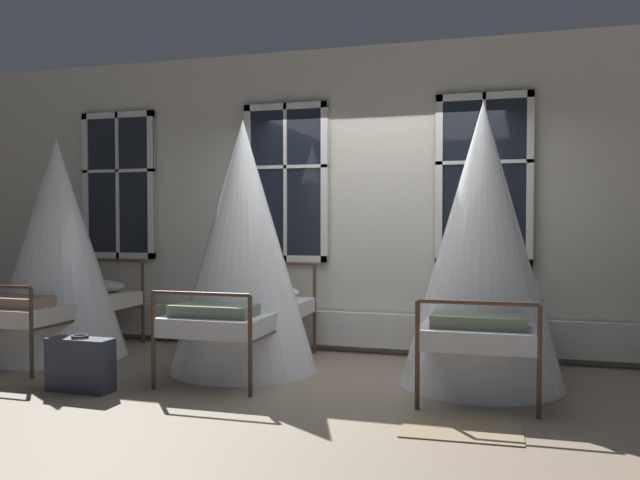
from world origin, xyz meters
name	(u,v)px	position (x,y,z in m)	size (l,w,h in m)	color
ground	(352,380)	(0.00, 0.00, 0.00)	(20.23, 20.23, 0.00)	gray
back_wall_with_windows	(382,200)	(0.00, 1.31, 1.63)	(11.12, 0.10, 3.25)	beige
window_bank	(380,260)	(0.00, 1.19, 0.99)	(7.28, 0.10, 2.61)	black
cot_first	(58,252)	(-3.17, 0.12, 1.08)	(1.39, 1.85, 2.24)	#4C3323
cot_second	(243,250)	(-1.09, 0.12, 1.13)	(1.39, 1.86, 2.35)	#4C3323
cot_third	(482,249)	(1.10, 0.18, 1.17)	(1.39, 1.87, 2.42)	#4C3323
rug_third	(462,429)	(1.05, -1.13, 0.01)	(0.80, 0.56, 0.01)	#8E7A5B
suitcase_dark	(80,364)	(-2.05, -1.02, 0.22)	(0.56, 0.22, 0.47)	#2D3342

